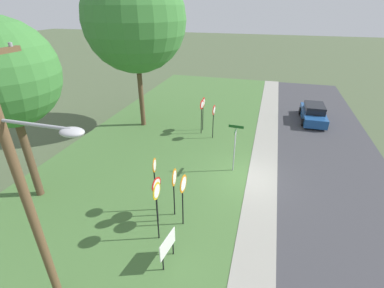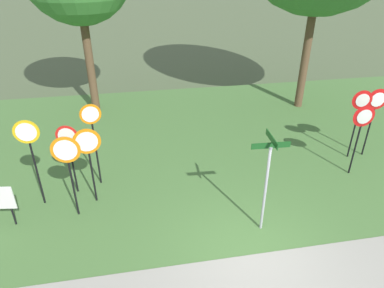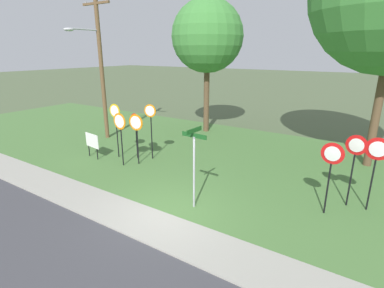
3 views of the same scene
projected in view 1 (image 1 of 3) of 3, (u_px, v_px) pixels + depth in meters
The scene contains 18 objects.
ground_plane at pixel (247, 178), 15.20m from camera, with size 160.00×160.00×0.00m, color #4C5B3D.
road_asphalt at pixel (342, 193), 14.03m from camera, with size 44.00×6.40×0.01m, color #3D3D42.
sidewalk_strip at pixel (262, 180), 14.99m from camera, with size 44.00×1.60×0.06m, color #99968C.
grass_median at pixel (147, 163), 16.64m from camera, with size 44.00×12.00×0.04m, color #477038.
stop_sign_near_left at pixel (157, 200), 10.39m from camera, with size 0.68×0.09×2.73m.
stop_sign_near_right at pixel (183, 190), 11.17m from camera, with size 0.76×0.10×2.51m.
stop_sign_far_left at pixel (157, 191), 11.42m from camera, with size 0.64×0.14×2.30m.
stop_sign_far_center at pixel (174, 183), 11.74m from camera, with size 0.76×0.12×2.42m.
stop_sign_far_right at pixel (155, 175), 11.95m from camera, with size 0.61×0.15×2.75m.
yield_sign_near_left at pixel (214, 114), 18.82m from camera, with size 0.71×0.11×2.46m.
yield_sign_near_right at pixel (203, 106), 20.02m from camera, with size 0.75×0.11×2.56m.
yield_sign_far_left at pixel (202, 109), 19.50m from camera, with size 0.68×0.14×2.56m.
street_name_post at pixel (235, 144), 15.10m from camera, with size 0.96×0.82×2.81m.
utility_pole at pixel (24, 179), 6.83m from camera, with size 2.10×2.30×8.72m.
notice_board at pixel (168, 245), 9.88m from camera, with size 1.09×0.19×1.25m.
oak_tree_left at pixel (3, 74), 11.15m from camera, with size 4.46×4.46×8.28m.
oak_tree_right at pixel (135, 20), 18.33m from camera, with size 6.96×6.96×11.08m.
parked_sedan_distant at pixel (313, 113), 22.31m from camera, with size 4.28×1.94×1.39m.
Camera 1 is at (-12.99, -0.51, 8.66)m, focal length 25.67 mm.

